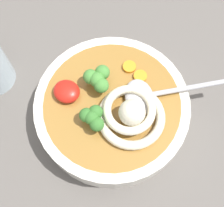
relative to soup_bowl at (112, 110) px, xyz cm
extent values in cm
cube|color=#5B5651|center=(0.89, -2.83, -4.94)|extent=(110.13, 110.13, 4.05)
cylinder|color=silver|center=(0.00, 0.00, -0.09)|extent=(24.29, 24.29, 5.64)
cylinder|color=olive|center=(0.00, 0.00, 0.13)|extent=(21.38, 21.38, 5.19)
torus|color=beige|center=(-3.71, 0.55, 3.43)|extent=(10.18, 10.18, 1.40)
torus|color=beige|center=(-3.05, 0.11, 4.55)|extent=(10.91, 10.91, 1.26)
sphere|color=beige|center=(-3.71, 0.55, 5.25)|extent=(3.95, 3.95, 3.95)
ellipsoid|color=#B7B7BC|center=(-3.14, -2.86, 3.53)|extent=(7.29, 7.40, 1.60)
cylinder|color=#B7B7BC|center=(-8.68, -7.92, 3.53)|extent=(11.62, 10.70, 0.80)
ellipsoid|color=red|center=(6.78, 2.24, 3.67)|extent=(4.20, 3.78, 1.89)
cylinder|color=#7A9E60|center=(0.72, 4.18, 3.31)|extent=(1.10, 1.10, 1.17)
sphere|color=#38752D|center=(0.72, 4.18, 4.97)|extent=(2.15, 2.15, 2.15)
sphere|color=#38752D|center=(1.80, 4.18, 4.78)|extent=(2.15, 2.15, 2.15)
sphere|color=#38752D|center=(-0.26, 4.57, 4.88)|extent=(2.15, 2.15, 2.15)
sphere|color=#38752D|center=(0.72, 3.11, 4.82)|extent=(2.15, 2.15, 2.15)
cylinder|color=#7A9E60|center=(3.46, -1.29, 3.35)|extent=(1.18, 1.18, 1.26)
sphere|color=#478938|center=(3.46, -1.29, 5.14)|extent=(2.31, 2.31, 2.31)
sphere|color=#478938|center=(4.62, -1.29, 4.93)|extent=(2.31, 2.31, 2.31)
sphere|color=#478938|center=(2.41, -0.87, 5.03)|extent=(2.31, 2.31, 2.31)
sphere|color=#478938|center=(3.46, -2.44, 4.97)|extent=(2.31, 2.31, 2.31)
cylinder|color=orange|center=(0.87, -6.81, 2.98)|extent=(2.14, 2.14, 0.52)
cylinder|color=orange|center=(-1.46, -6.22, 3.00)|extent=(2.12, 2.12, 0.56)
camera|label=1|loc=(-9.17, 14.99, 46.52)|focal=49.16mm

